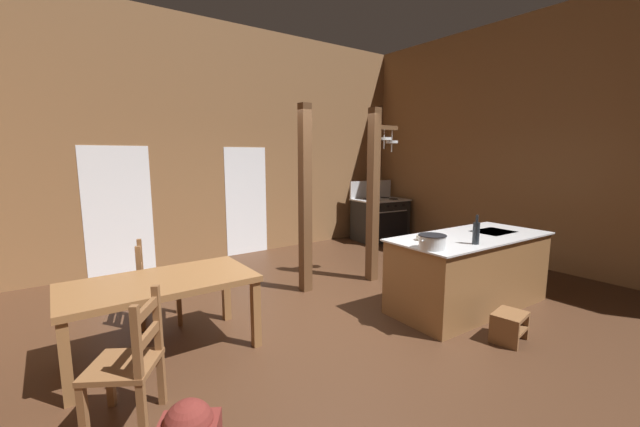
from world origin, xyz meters
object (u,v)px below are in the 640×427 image
(stockpot_on_counter, at_px, (432,242))
(bottle_tall_on_counter, at_px, (476,233))
(ladderback_chair_by_post, at_px, (155,284))
(dining_table, at_px, (161,289))
(kitchen_island, at_px, (469,271))
(mixing_bowl_on_counter, at_px, (424,238))
(step_stool, at_px, (509,324))
(stove_range, at_px, (380,219))
(ladderback_chair_near_window, at_px, (130,363))

(stockpot_on_counter, height_order, bottle_tall_on_counter, bottle_tall_on_counter)
(stockpot_on_counter, distance_m, bottle_tall_on_counter, 0.60)
(stockpot_on_counter, xyz_separation_m, bottle_tall_on_counter, (0.58, -0.15, 0.06))
(ladderback_chair_by_post, relative_size, bottle_tall_on_counter, 2.85)
(dining_table, relative_size, stockpot_on_counter, 4.72)
(kitchen_island, relative_size, ladderback_chair_by_post, 2.31)
(mixing_bowl_on_counter, bearing_deg, stockpot_on_counter, -128.57)
(kitchen_island, bearing_deg, stockpot_on_counter, -171.27)
(step_stool, height_order, dining_table, dining_table)
(stove_range, distance_m, dining_table, 5.76)
(stockpot_on_counter, bearing_deg, step_stool, -53.88)
(kitchen_island, height_order, mixing_bowl_on_counter, mixing_bowl_on_counter)
(step_stool, xyz_separation_m, ladderback_chair_by_post, (-2.85, 2.60, 0.27))
(dining_table, xyz_separation_m, bottle_tall_on_counter, (3.06, -1.32, 0.40))
(stove_range, bearing_deg, stockpot_on_counter, -127.74)
(ladderback_chair_by_post, bearing_deg, stove_range, 17.38)
(stockpot_on_counter, relative_size, bottle_tall_on_counter, 1.09)
(step_stool, relative_size, ladderback_chair_near_window, 0.42)
(ladderback_chair_by_post, bearing_deg, kitchen_island, -28.58)
(step_stool, distance_m, bottle_tall_on_counter, 1.01)
(ladderback_chair_near_window, bearing_deg, ladderback_chair_by_post, 72.31)
(stove_range, distance_m, stockpot_on_counter, 4.54)
(stockpot_on_counter, bearing_deg, ladderback_chair_near_window, 174.00)
(mixing_bowl_on_counter, height_order, bottle_tall_on_counter, bottle_tall_on_counter)
(stove_range, height_order, dining_table, stove_range)
(stockpot_on_counter, bearing_deg, ladderback_chair_by_post, 140.57)
(dining_table, height_order, stockpot_on_counter, stockpot_on_counter)
(ladderback_chair_near_window, relative_size, bottle_tall_on_counter, 2.85)
(dining_table, xyz_separation_m, ladderback_chair_near_window, (-0.42, -0.87, -0.20))
(dining_table, distance_m, stockpot_on_counter, 2.77)
(kitchen_island, xyz_separation_m, stove_range, (1.81, 3.42, 0.03))
(ladderback_chair_near_window, bearing_deg, dining_table, 64.18)
(kitchen_island, xyz_separation_m, step_stool, (-0.47, -0.79, -0.28))
(kitchen_island, relative_size, step_stool, 5.44)
(stove_range, bearing_deg, bottle_tall_on_counter, -120.48)
(ladderback_chair_near_window, xyz_separation_m, stockpot_on_counter, (2.91, -0.31, 0.54))
(stove_range, relative_size, ladderback_chair_near_window, 1.39)
(ladderback_chair_near_window, height_order, stockpot_on_counter, stockpot_on_counter)
(mixing_bowl_on_counter, bearing_deg, dining_table, 162.63)
(dining_table, distance_m, mixing_bowl_on_counter, 2.89)
(stove_range, bearing_deg, ladderback_chair_near_window, -150.09)
(stove_range, bearing_deg, dining_table, -155.53)
(stove_range, relative_size, ladderback_chair_by_post, 1.39)
(step_stool, distance_m, ladderback_chair_by_post, 3.87)
(kitchen_island, xyz_separation_m, bottle_tall_on_counter, (-0.37, -0.29, 0.59))
(dining_table, height_order, ladderback_chair_near_window, ladderback_chair_near_window)
(mixing_bowl_on_counter, relative_size, bottle_tall_on_counter, 0.50)
(stove_range, distance_m, bottle_tall_on_counter, 4.34)
(kitchen_island, xyz_separation_m, ladderback_chair_by_post, (-3.32, 1.81, -0.01))
(mixing_bowl_on_counter, xyz_separation_m, bottle_tall_on_counter, (0.32, -0.47, 0.10))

